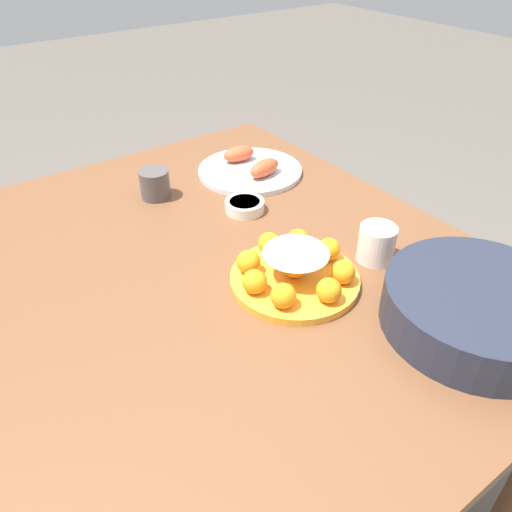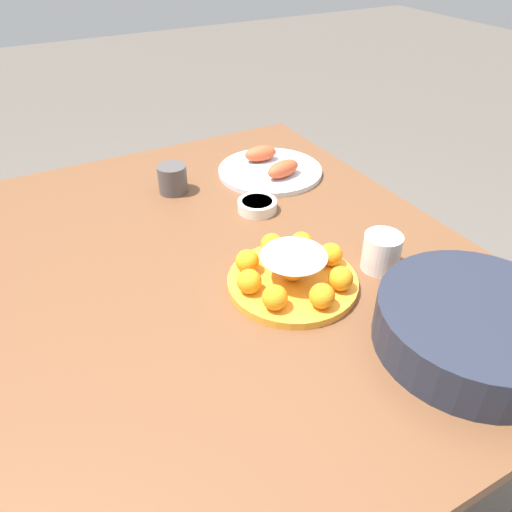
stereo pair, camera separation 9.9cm
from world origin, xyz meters
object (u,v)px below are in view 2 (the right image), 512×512
(dining_table, at_px, (224,296))
(seafood_platter, at_px, (271,168))
(sauce_bowl, at_px, (257,205))
(cup_far, at_px, (381,252))
(cake_plate, at_px, (293,273))
(cup_near, at_px, (173,179))
(serving_bowl, at_px, (475,325))

(dining_table, xyz_separation_m, seafood_platter, (-0.31, 0.29, 0.11))
(dining_table, relative_size, sauce_bowl, 12.97)
(cup_far, bearing_deg, cake_plate, -101.27)
(seafood_platter, relative_size, cup_near, 3.85)
(serving_bowl, relative_size, cup_near, 4.41)
(dining_table, bearing_deg, seafood_platter, 136.08)
(dining_table, height_order, cup_far, cup_far)
(serving_bowl, bearing_deg, cup_far, 178.12)
(cake_plate, height_order, cup_far, cake_plate)
(cake_plate, distance_m, serving_bowl, 0.33)
(cake_plate, xyz_separation_m, seafood_platter, (-0.45, 0.21, -0.01))
(cake_plate, xyz_separation_m, cup_far, (0.04, 0.19, 0.01))
(cup_far, bearing_deg, dining_table, -123.44)
(cake_plate, height_order, cup_near, cake_plate)
(sauce_bowl, relative_size, cup_far, 1.22)
(cup_far, bearing_deg, serving_bowl, -1.88)
(cake_plate, height_order, sauce_bowl, cake_plate)
(cup_near, bearing_deg, serving_bowl, 17.90)
(cake_plate, distance_m, seafood_platter, 0.50)
(seafood_platter, height_order, cup_near, cup_near)
(serving_bowl, bearing_deg, seafood_platter, 177.68)
(dining_table, relative_size, seafood_platter, 4.32)
(cake_plate, xyz_separation_m, sauce_bowl, (-0.29, 0.08, -0.01))
(serving_bowl, bearing_deg, sauce_bowl, -169.92)
(cake_plate, xyz_separation_m, serving_bowl, (0.28, 0.18, 0.02))
(cake_plate, distance_m, sauce_bowl, 0.30)
(sauce_bowl, distance_m, seafood_platter, 0.21)
(cup_near, distance_m, cup_far, 0.57)
(dining_table, bearing_deg, cake_plate, 30.71)
(dining_table, bearing_deg, cup_far, 56.56)
(serving_bowl, distance_m, cup_near, 0.80)
(cake_plate, height_order, serving_bowl, serving_bowl)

